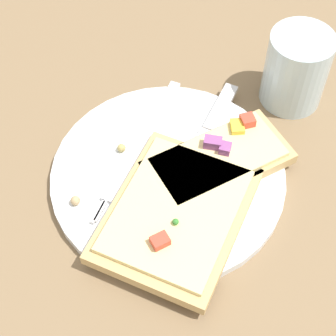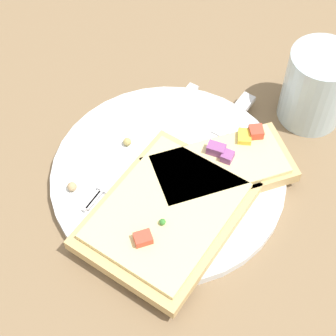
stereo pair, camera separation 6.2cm
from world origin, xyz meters
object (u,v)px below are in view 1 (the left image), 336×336
object	(u,v)px
knife	(206,135)
pizza_slice_main	(176,214)
plate	(168,176)
fork	(137,156)
pizza_slice_corner	(219,160)
drinking_glass	(296,69)

from	to	relation	value
knife	pizza_slice_main	world-z (taller)	pizza_slice_main
pizza_slice_main	plate	bearing A→B (deg)	32.68
fork	knife	bearing A→B (deg)	132.52
knife	pizza_slice_corner	size ratio (longest dim) A/B	1.08
knife	drinking_glass	distance (m)	0.14
pizza_slice_main	knife	bearing A→B (deg)	6.03
drinking_glass	fork	bearing A→B (deg)	-96.02
plate	pizza_slice_main	xyz separation A→B (m)	(0.05, -0.03, 0.02)
knife	pizza_slice_main	distance (m)	0.12
pizza_slice_main	pizza_slice_corner	world-z (taller)	pizza_slice_corner
pizza_slice_corner	drinking_glass	distance (m)	0.15
knife	pizza_slice_corner	distance (m)	0.04
pizza_slice_corner	fork	bearing A→B (deg)	144.49
plate	pizza_slice_main	world-z (taller)	pizza_slice_main
knife	pizza_slice_corner	xyz separation A→B (m)	(0.04, -0.01, 0.01)
plate	fork	size ratio (longest dim) A/B	1.37
pizza_slice_corner	pizza_slice_main	bearing A→B (deg)	-153.40
pizza_slice_main	drinking_glass	size ratio (longest dim) A/B	2.26
knife	drinking_glass	size ratio (longest dim) A/B	1.90
knife	fork	bearing A→B (deg)	-44.68
plate	drinking_glass	distance (m)	0.20
plate	knife	size ratio (longest dim) A/B	1.44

